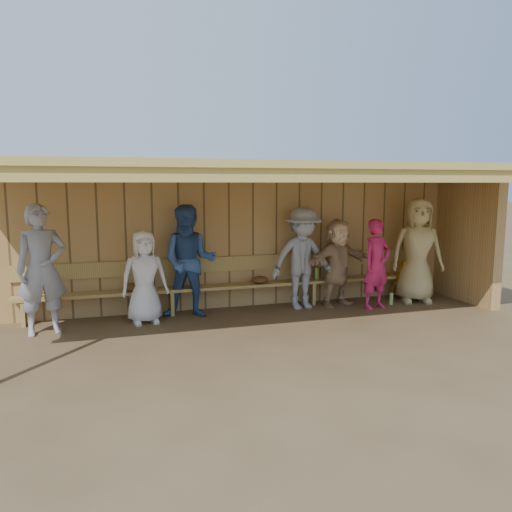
{
  "coord_description": "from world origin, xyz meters",
  "views": [
    {
      "loc": [
        -2.36,
        -7.3,
        2.22
      ],
      "look_at": [
        0.0,
        0.35,
        1.05
      ],
      "focal_mm": 35.0,
      "sensor_mm": 36.0,
      "label": 1
    }
  ],
  "objects_px": {
    "player_c": "(189,261)",
    "player_f": "(338,262)",
    "player_h": "(417,250)",
    "player_b": "(144,277)",
    "bench": "(243,279)",
    "player_e": "(302,258)",
    "player_g": "(376,264)",
    "player_a": "(42,270)"
  },
  "relations": [
    {
      "from": "player_e",
      "to": "player_b",
      "type": "bearing_deg",
      "value": 179.93
    },
    {
      "from": "player_a",
      "to": "player_e",
      "type": "relative_size",
      "value": 1.07
    },
    {
      "from": "player_a",
      "to": "bench",
      "type": "distance_m",
      "value": 3.33
    },
    {
      "from": "player_h",
      "to": "bench",
      "type": "xyz_separation_m",
      "value": [
        -3.24,
        0.49,
        -0.45
      ]
    },
    {
      "from": "player_b",
      "to": "player_e",
      "type": "distance_m",
      "value": 2.77
    },
    {
      "from": "player_a",
      "to": "player_c",
      "type": "distance_m",
      "value": 2.25
    },
    {
      "from": "player_e",
      "to": "player_f",
      "type": "xyz_separation_m",
      "value": [
        0.69,
        0.01,
        -0.1
      ]
    },
    {
      "from": "player_g",
      "to": "player_h",
      "type": "distance_m",
      "value": 1.04
    },
    {
      "from": "player_b",
      "to": "player_c",
      "type": "relative_size",
      "value": 0.8
    },
    {
      "from": "player_c",
      "to": "player_f",
      "type": "xyz_separation_m",
      "value": [
        2.71,
        0.0,
        -0.14
      ]
    },
    {
      "from": "player_a",
      "to": "player_f",
      "type": "bearing_deg",
      "value": -9.54
    },
    {
      "from": "player_g",
      "to": "player_h",
      "type": "relative_size",
      "value": 0.82
    },
    {
      "from": "player_c",
      "to": "player_f",
      "type": "relative_size",
      "value": 1.18
    },
    {
      "from": "player_b",
      "to": "player_c",
      "type": "height_order",
      "value": "player_c"
    },
    {
      "from": "player_a",
      "to": "player_g",
      "type": "height_order",
      "value": "player_a"
    },
    {
      "from": "player_a",
      "to": "player_b",
      "type": "height_order",
      "value": "player_a"
    },
    {
      "from": "player_a",
      "to": "player_g",
      "type": "distance_m",
      "value": 5.49
    },
    {
      "from": "player_f",
      "to": "player_b",
      "type": "bearing_deg",
      "value": 166.11
    },
    {
      "from": "player_c",
      "to": "player_h",
      "type": "distance_m",
      "value": 4.26
    },
    {
      "from": "player_a",
      "to": "bench",
      "type": "bearing_deg",
      "value": -2.39
    },
    {
      "from": "player_b",
      "to": "player_h",
      "type": "xyz_separation_m",
      "value": [
        5.0,
        -0.02,
        0.23
      ]
    },
    {
      "from": "player_e",
      "to": "player_h",
      "type": "distance_m",
      "value": 2.25
    },
    {
      "from": "player_e",
      "to": "bench",
      "type": "relative_size",
      "value": 0.24
    },
    {
      "from": "player_g",
      "to": "bench",
      "type": "xyz_separation_m",
      "value": [
        -2.25,
        0.72,
        -0.27
      ]
    },
    {
      "from": "player_g",
      "to": "player_e",
      "type": "bearing_deg",
      "value": 145.5
    },
    {
      "from": "player_e",
      "to": "player_a",
      "type": "bearing_deg",
      "value": -179.2
    },
    {
      "from": "player_e",
      "to": "bench",
      "type": "xyz_separation_m",
      "value": [
        -1.0,
        0.31,
        -0.37
      ]
    },
    {
      "from": "player_g",
      "to": "bench",
      "type": "relative_size",
      "value": 0.21
    },
    {
      "from": "player_a",
      "to": "player_h",
      "type": "xyz_separation_m",
      "value": [
        6.48,
        0.13,
        0.01
      ]
    },
    {
      "from": "player_b",
      "to": "player_h",
      "type": "bearing_deg",
      "value": -6.4
    },
    {
      "from": "player_c",
      "to": "player_e",
      "type": "relative_size",
      "value": 1.04
    },
    {
      "from": "player_a",
      "to": "player_c",
      "type": "height_order",
      "value": "player_a"
    },
    {
      "from": "player_b",
      "to": "bench",
      "type": "distance_m",
      "value": 1.83
    },
    {
      "from": "player_g",
      "to": "bench",
      "type": "height_order",
      "value": "player_g"
    },
    {
      "from": "player_a",
      "to": "player_e",
      "type": "xyz_separation_m",
      "value": [
        4.24,
        0.3,
        -0.07
      ]
    },
    {
      "from": "player_e",
      "to": "player_f",
      "type": "bearing_deg",
      "value": -2.71
    },
    {
      "from": "player_a",
      "to": "player_b",
      "type": "distance_m",
      "value": 1.5
    },
    {
      "from": "player_f",
      "to": "player_h",
      "type": "xyz_separation_m",
      "value": [
        1.54,
        -0.18,
        0.18
      ]
    },
    {
      "from": "player_h",
      "to": "player_e",
      "type": "bearing_deg",
      "value": -167.37
    },
    {
      "from": "player_b",
      "to": "bench",
      "type": "bearing_deg",
      "value": 8.69
    },
    {
      "from": "player_h",
      "to": "player_f",
      "type": "bearing_deg",
      "value": -169.62
    },
    {
      "from": "bench",
      "to": "player_h",
      "type": "bearing_deg",
      "value": -8.56
    }
  ]
}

